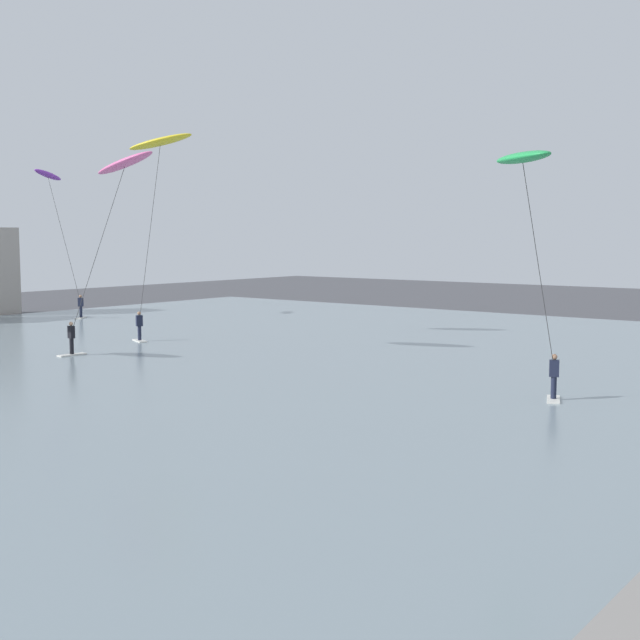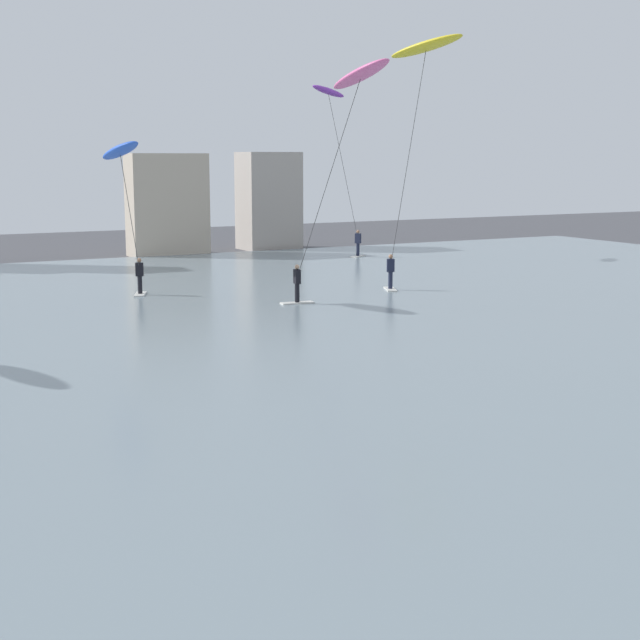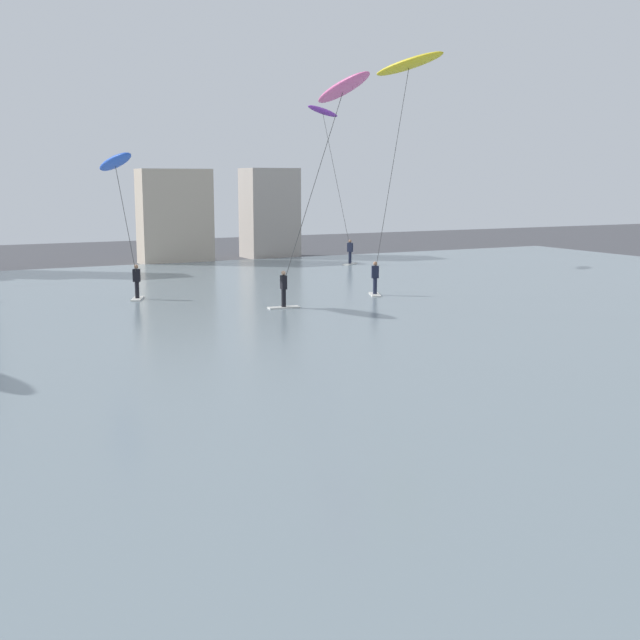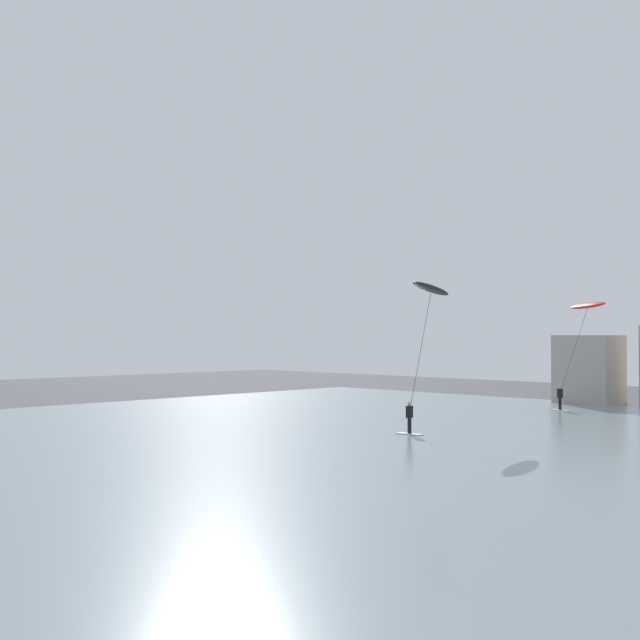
{
  "view_description": "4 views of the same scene",
  "coord_description": "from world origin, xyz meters",
  "px_view_note": "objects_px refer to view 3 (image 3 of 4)",
  "views": [
    {
      "loc": [
        -16.35,
        1.1,
        5.9
      ],
      "look_at": [
        -1.05,
        12.92,
        3.97
      ],
      "focal_mm": 47.27,
      "sensor_mm": 36.0,
      "label": 1
    },
    {
      "loc": [
        -8.99,
        0.59,
        6.15
      ],
      "look_at": [
        -0.59,
        16.5,
        3.03
      ],
      "focal_mm": 52.8,
      "sensor_mm": 36.0,
      "label": 2
    },
    {
      "loc": [
        -6.27,
        3.2,
        5.66
      ],
      "look_at": [
        0.01,
        15.53,
        3.28
      ],
      "focal_mm": 45.82,
      "sensor_mm": 36.0,
      "label": 3
    },
    {
      "loc": [
        11.55,
        0.71,
        5.0
      ],
      "look_at": [
        -2.45,
        14.68,
        5.41
      ],
      "focal_mm": 44.86,
      "sensor_mm": 36.0,
      "label": 4
    }
  ],
  "objects_px": {
    "kitesurfer_purple": "(327,131)",
    "kitesurfer_pink": "(339,103)",
    "kitesurfer_yellow": "(407,79)",
    "kitesurfer_blue": "(117,174)"
  },
  "relations": [
    {
      "from": "kitesurfer_yellow",
      "to": "kitesurfer_purple",
      "type": "bearing_deg",
      "value": 76.88
    },
    {
      "from": "kitesurfer_yellow",
      "to": "kitesurfer_blue",
      "type": "bearing_deg",
      "value": 170.0
    },
    {
      "from": "kitesurfer_yellow",
      "to": "kitesurfer_pink",
      "type": "xyz_separation_m",
      "value": [
        -5.62,
        -3.62,
        -1.65
      ]
    },
    {
      "from": "kitesurfer_yellow",
      "to": "kitesurfer_pink",
      "type": "bearing_deg",
      "value": -147.23
    },
    {
      "from": "kitesurfer_purple",
      "to": "kitesurfer_pink",
      "type": "xyz_separation_m",
      "value": [
        -9.13,
        -18.67,
        -0.13
      ]
    },
    {
      "from": "kitesurfer_yellow",
      "to": "kitesurfer_blue",
      "type": "distance_m",
      "value": 14.31
    },
    {
      "from": "kitesurfer_purple",
      "to": "kitesurfer_blue",
      "type": "distance_m",
      "value": 21.34
    },
    {
      "from": "kitesurfer_purple",
      "to": "kitesurfer_blue",
      "type": "bearing_deg",
      "value": -143.07
    },
    {
      "from": "kitesurfer_purple",
      "to": "kitesurfer_blue",
      "type": "height_order",
      "value": "kitesurfer_purple"
    },
    {
      "from": "kitesurfer_purple",
      "to": "kitesurfer_yellow",
      "type": "height_order",
      "value": "kitesurfer_yellow"
    }
  ]
}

